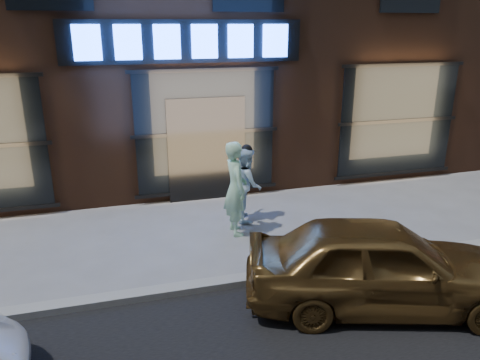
% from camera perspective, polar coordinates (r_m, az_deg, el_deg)
% --- Properties ---
extents(ground, '(90.00, 90.00, 0.00)m').
position_cam_1_polar(ground, '(7.76, 2.21, -12.21)').
color(ground, slate).
rests_on(ground, ground).
extents(curb, '(60.00, 0.25, 0.12)m').
position_cam_1_polar(curb, '(7.73, 2.21, -11.82)').
color(curb, gray).
rests_on(curb, ground).
extents(man_bowtie, '(0.47, 0.69, 1.87)m').
position_cam_1_polar(man_bowtie, '(9.05, -0.55, -1.02)').
color(man_bowtie, '#B5EEBE').
rests_on(man_bowtie, ground).
extents(man_cap, '(0.69, 0.84, 1.57)m').
position_cam_1_polar(man_cap, '(9.76, 0.80, -0.48)').
color(man_cap, silver).
rests_on(man_cap, ground).
extents(gold_sedan, '(4.18, 2.63, 1.33)m').
position_cam_1_polar(gold_sedan, '(7.16, 16.79, -9.82)').
color(gold_sedan, brown).
rests_on(gold_sedan, ground).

